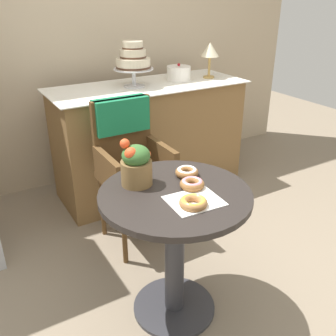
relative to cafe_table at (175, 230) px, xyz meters
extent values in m
plane|color=gray|center=(0.00, 0.00, -0.51)|extent=(8.00, 8.00, 0.00)
cube|color=#C1AD8E|center=(0.00, 1.85, 0.84)|extent=(4.80, 0.10, 2.70)
cylinder|color=#282321|center=(0.00, 0.00, 0.20)|extent=(0.72, 0.72, 0.03)
cylinder|color=#333338|center=(0.00, 0.00, -0.16)|extent=(0.10, 0.10, 0.69)
cylinder|color=#333338|center=(0.00, 0.00, -0.50)|extent=(0.44, 0.44, 0.02)
cube|color=brown|center=(0.12, 0.66, -0.04)|extent=(0.42, 0.42, 0.04)
cube|color=brown|center=(0.12, 0.85, 0.22)|extent=(0.40, 0.04, 0.46)
cube|color=brown|center=(-0.07, 0.66, 0.08)|extent=(0.04, 0.38, 0.18)
cube|color=brown|center=(0.31, 0.66, 0.08)|extent=(0.04, 0.38, 0.18)
cube|color=#197247|center=(0.12, 0.85, 0.34)|extent=(0.36, 0.11, 0.22)
cylinder|color=brown|center=(-0.06, 0.48, -0.28)|extent=(0.03, 0.03, 0.45)
cylinder|color=brown|center=(0.30, 0.48, -0.28)|extent=(0.03, 0.03, 0.45)
cylinder|color=brown|center=(-0.06, 0.84, -0.28)|extent=(0.03, 0.03, 0.45)
cylinder|color=brown|center=(0.30, 0.84, -0.28)|extent=(0.03, 0.03, 0.45)
cube|color=white|center=(0.03, -0.12, 0.21)|extent=(0.24, 0.21, 0.00)
torus|color=#AD7542|center=(0.00, -0.15, 0.23)|extent=(0.12, 0.12, 0.04)
torus|color=gold|center=(0.00, -0.15, 0.24)|extent=(0.11, 0.11, 0.02)
torus|color=#936033|center=(0.09, -0.01, 0.23)|extent=(0.12, 0.12, 0.04)
torus|color=pink|center=(0.09, -0.01, 0.24)|extent=(0.10, 0.10, 0.02)
torus|color=#936033|center=(0.14, 0.11, 0.23)|extent=(0.12, 0.12, 0.04)
torus|color=white|center=(0.14, 0.11, 0.24)|extent=(0.10, 0.10, 0.02)
cylinder|color=brown|center=(-0.12, 0.16, 0.27)|extent=(0.15, 0.15, 0.12)
ellipsoid|color=#38662D|center=(-0.12, 0.16, 0.36)|extent=(0.14, 0.14, 0.10)
sphere|color=#E54C23|center=(-0.06, 0.16, 0.35)|extent=(0.04, 0.04, 0.04)
sphere|color=#E54C23|center=(-0.10, 0.20, 0.35)|extent=(0.06, 0.06, 0.06)
sphere|color=#E54C23|center=(-0.16, 0.19, 0.42)|extent=(0.05, 0.05, 0.05)
sphere|color=#E54C23|center=(-0.15, 0.14, 0.38)|extent=(0.06, 0.06, 0.06)
sphere|color=#E54C23|center=(-0.11, 0.13, 0.35)|extent=(0.06, 0.06, 0.06)
cube|color=olive|center=(0.55, 1.30, -0.06)|extent=(1.50, 0.56, 0.90)
cube|color=white|center=(0.55, 1.30, 0.39)|extent=(1.56, 0.62, 0.01)
cylinder|color=silver|center=(0.43, 1.30, 0.40)|extent=(0.16, 0.16, 0.01)
cylinder|color=silver|center=(0.43, 1.30, 0.46)|extent=(0.03, 0.03, 0.12)
cylinder|color=silver|center=(0.43, 1.30, 0.53)|extent=(0.30, 0.30, 0.01)
cylinder|color=beige|center=(0.43, 1.30, 0.57)|extent=(0.26, 0.25, 0.08)
cylinder|color=#4C2D1E|center=(0.43, 1.30, 0.54)|extent=(0.26, 0.26, 0.01)
cylinder|color=beige|center=(0.43, 1.30, 0.64)|extent=(0.19, 0.19, 0.06)
cylinder|color=#4C2D1E|center=(0.43, 1.30, 0.61)|extent=(0.19, 0.19, 0.01)
cylinder|color=beige|center=(0.43, 1.30, 0.70)|extent=(0.15, 0.15, 0.06)
cylinder|color=#4C2D1E|center=(0.43, 1.30, 0.68)|extent=(0.15, 0.15, 0.01)
cylinder|color=white|center=(0.84, 1.32, 0.45)|extent=(0.19, 0.19, 0.11)
sphere|color=red|center=(0.84, 1.32, 0.52)|extent=(0.02, 0.02, 0.02)
cylinder|color=#B28C47|center=(1.11, 1.27, 0.40)|extent=(0.09, 0.09, 0.01)
cylinder|color=#B28C47|center=(1.11, 1.27, 0.49)|extent=(0.02, 0.02, 0.16)
cone|color=beige|center=(1.11, 1.27, 0.62)|extent=(0.15, 0.15, 0.11)
camera|label=1|loc=(-0.81, -1.31, 1.06)|focal=40.48mm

